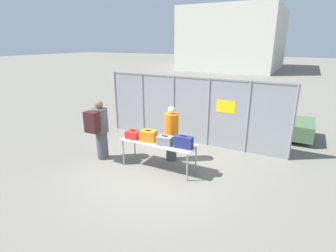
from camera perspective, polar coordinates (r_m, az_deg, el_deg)
ground_plane at (r=7.23m, az=-3.07°, el=-9.67°), size 120.00×120.00×0.00m
fence_section at (r=8.86m, az=5.01°, el=3.67°), size 6.40×0.07×2.25m
inspection_table at (r=7.07m, az=-2.11°, el=-3.95°), size 2.08×0.68×0.77m
suitcase_red at (r=7.37m, az=-7.53°, el=-1.81°), size 0.39×0.36×0.23m
suitcase_orange at (r=7.11m, az=-4.31°, el=-2.12°), size 0.47×0.36×0.31m
suitcase_grey at (r=6.84m, az=-0.69°, el=-3.16°), size 0.42×0.31×0.25m
suitcase_navy at (r=6.64m, az=3.42°, el=-3.51°), size 0.48×0.24×0.33m
traveler_hooded at (r=7.80m, az=-14.72°, el=-0.43°), size 0.44×0.68×1.76m
security_worker_near at (r=7.54m, az=0.76°, el=-1.52°), size 0.40×0.40×1.62m
utility_trailer at (r=10.40m, az=21.92°, el=0.13°), size 3.42×2.26×0.68m
distant_hangar at (r=35.91m, az=14.52°, el=17.79°), size 10.79×13.19×7.13m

